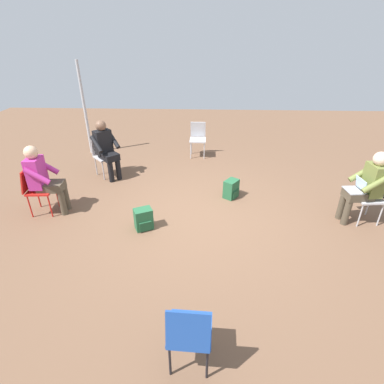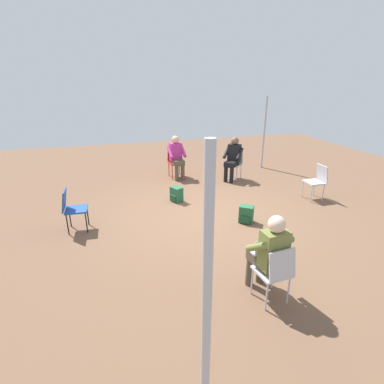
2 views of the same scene
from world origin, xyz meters
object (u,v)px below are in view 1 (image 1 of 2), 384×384
Objects in this scene: chair_northeast at (103,153)px; backpack_by_empty_chair at (231,190)px; person_with_laptop at (367,184)px; person_in_black at (106,147)px; chair_east at (198,137)px; chair_west at (189,332)px; chair_south at (374,195)px; chair_north at (36,187)px; backpack_near_laptop_user at (144,220)px; person_in_magenta at (43,177)px.

chair_northeast is 2.36× the size of backpack_by_empty_chair.
person_in_black is (1.57, 4.71, 0.00)m from person_with_laptop.
chair_east and chair_west have the same top height.
chair_south and chair_northeast have the same top height.
chair_northeast is at bearing 118.51° from chair_west.
chair_north is 1.99m from backpack_near_laptop_user.
chair_northeast is at bearing 65.48° from person_with_laptop.
chair_east is at bearing 171.20° from person_in_black.
chair_north is (-1.63, 0.67, 0.00)m from chair_northeast.
person_with_laptop is at bearing -109.39° from backpack_by_empty_chair.
backpack_near_laptop_user is at bearing 75.78° from person_in_black.
chair_northeast reaches higher than backpack_by_empty_chair.
chair_east and chair_northeast have the same top height.
person_in_black is (-1.38, 1.92, 0.20)m from chair_east.
person_in_magenta is at bearing 23.04° from person_in_black.
chair_south is 5.26m from chair_northeast.
chair_northeast is 2.92m from backpack_by_empty_chair.
chair_northeast is 0.69× the size of person_in_magenta.
person_in_magenta is 3.44× the size of backpack_near_laptop_user.
chair_east is 1.00× the size of chair_north.
chair_east is 2.36× the size of backpack_near_laptop_user.
person_with_laptop and person_in_black have the same top height.
chair_south is 3.78m from backpack_near_laptop_user.
person_in_black is at bearing 72.40° from backpack_by_empty_chair.
chair_north is 3.50m from backpack_by_empty_chair.
chair_west is at bearing 127.30° from chair_south.
chair_north is 0.69× the size of person_in_magenta.
person_in_black reaches higher than chair_east.
chair_east is 5.58m from chair_west.
backpack_near_laptop_user is (-3.32, 0.80, -0.34)m from chair_east.
person_with_laptop reaches higher than chair_northeast.
chair_east is at bearing 132.55° from chair_north.
chair_north is 1.72m from person_in_black.
chair_south reaches higher than backpack_by_empty_chair.
backpack_near_laptop_user is at bearing 76.90° from chair_east.
person_in_black reaches higher than chair_north.
chair_northeast reaches higher than backpack_near_laptop_user.
person_with_laptop is (2.64, -2.72, 0.20)m from chair_west.
chair_south is at bearing 135.66° from chair_east.
backpack_near_laptop_user is at bearing 76.75° from chair_northeast.
person_with_laptop is 3.64m from backpack_near_laptop_user.
person_with_laptop is at bearing 46.72° from chair_west.
chair_south is (-2.93, -2.95, 0.00)m from chair_east.
chair_north is 0.26m from person_in_magenta.
person_in_black is (4.21, 1.98, 0.20)m from chair_west.
person_in_black is at bearing 90.00° from chair_northeast.
person_with_laptop reaches higher than backpack_near_laptop_user.
person_in_black reaches higher than chair_west.
chair_west is 3.87m from chair_north.
chair_east is at bearing 167.26° from chair_northeast.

